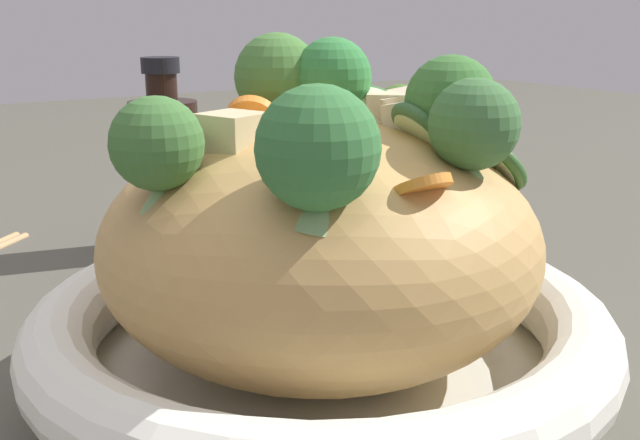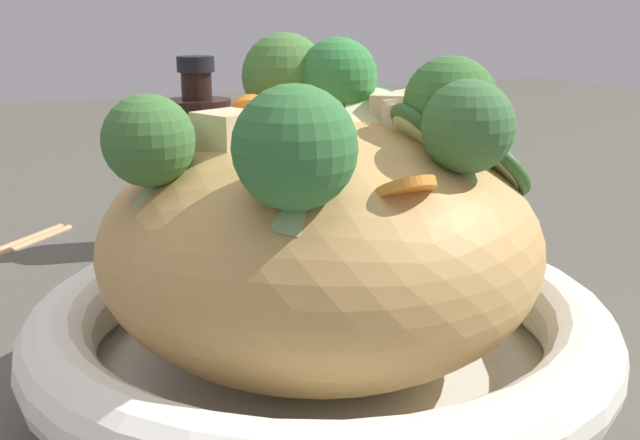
{
  "view_description": "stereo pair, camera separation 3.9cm",
  "coord_description": "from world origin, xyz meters",
  "views": [
    {
      "loc": [
        0.32,
        -0.2,
        0.2
      ],
      "look_at": [
        0.0,
        0.0,
        0.1
      ],
      "focal_mm": 41.76,
      "sensor_mm": 36.0,
      "label": 1
    },
    {
      "loc": [
        0.33,
        -0.16,
        0.2
      ],
      "look_at": [
        0.0,
        0.0,
        0.1
      ],
      "focal_mm": 41.76,
      "sensor_mm": 36.0,
      "label": 2
    }
  ],
  "objects": [
    {
      "name": "ground_plane",
      "position": [
        0.0,
        0.0,
        0.0
      ],
      "size": [
        3.0,
        3.0,
        0.0
      ],
      "primitive_type": "plane",
      "color": "#4B493F"
    },
    {
      "name": "serving_bowl",
      "position": [
        0.0,
        0.0,
        0.03
      ],
      "size": [
        0.31,
        0.31,
        0.06
      ],
      "color": "white",
      "rests_on": "ground_plane"
    },
    {
      "name": "noodle_heap",
      "position": [
        0.0,
        0.0,
        0.09
      ],
      "size": [
        0.23,
        0.23,
        0.13
      ],
      "color": "tan",
      "rests_on": "serving_bowl"
    },
    {
      "name": "broccoli_florets",
      "position": [
        0.02,
        -0.0,
        0.16
      ],
      "size": [
        0.17,
        0.22,
        0.08
      ],
      "color": "#92AF6C",
      "rests_on": "serving_bowl"
    },
    {
      "name": "carrot_coins",
      "position": [
        -0.02,
        0.01,
        0.14
      ],
      "size": [
        0.18,
        0.15,
        0.05
      ],
      "color": "orange",
      "rests_on": "serving_bowl"
    },
    {
      "name": "zucchini_slices",
      "position": [
        0.02,
        0.05,
        0.14
      ],
      "size": [
        0.09,
        0.09,
        0.06
      ],
      "color": "beige",
      "rests_on": "serving_bowl"
    },
    {
      "name": "chicken_chunks",
      "position": [
        0.01,
        0.03,
        0.15
      ],
      "size": [
        0.07,
        0.14,
        0.03
      ],
      "color": "beige",
      "rests_on": "serving_bowl"
    },
    {
      "name": "soy_sauce_bottle",
      "position": [
        -0.29,
        0.02,
        0.07
      ],
      "size": [
        0.06,
        0.06,
        0.17
      ],
      "color": "black",
      "rests_on": "ground_plane"
    }
  ]
}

